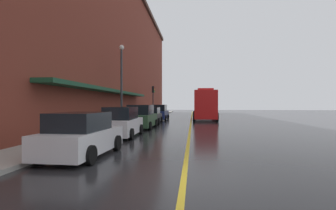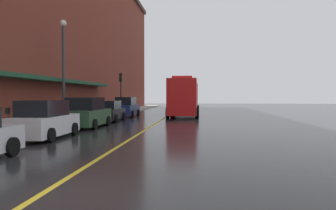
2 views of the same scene
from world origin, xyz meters
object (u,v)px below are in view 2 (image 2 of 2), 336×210
(parked_car_2, at_px, (87,114))
(parking_meter_0, at_px, (116,105))
(parking_meter_1, at_px, (8,117))
(parked_car_1, at_px, (45,121))
(street_lamp_left, at_px, (63,60))
(parked_car_4, at_px, (126,108))
(traffic_light_near, at_px, (121,85))
(parking_meter_2, at_px, (110,106))
(fire_truck, at_px, (184,98))
(parked_car_3, at_px, (109,112))

(parked_car_2, distance_m, parking_meter_0, 12.76)
(parked_car_2, height_order, parking_meter_1, parked_car_2)
(parked_car_1, xyz_separation_m, street_lamp_left, (-1.91, 6.63, 3.56))
(parked_car_2, distance_m, parked_car_4, 10.93)
(street_lamp_left, xyz_separation_m, traffic_light_near, (0.66, 13.39, -1.24))
(parking_meter_2, xyz_separation_m, traffic_light_near, (0.06, 4.22, 2.10))
(parked_car_1, distance_m, fire_truck, 18.45)
(parked_car_2, bearing_deg, traffic_light_near, 6.11)
(parked_car_1, xyz_separation_m, parked_car_2, (0.07, 5.52, 0.05))
(parked_car_2, xyz_separation_m, parking_meter_2, (-1.37, 10.29, 0.18))
(parking_meter_1, bearing_deg, traffic_light_near, 89.83)
(parked_car_3, xyz_separation_m, fire_truck, (5.64, 6.88, 1.03))
(fire_truck, relative_size, parking_meter_2, 7.04)
(parking_meter_1, bearing_deg, parking_meter_0, 90.00)
(traffic_light_near, bearing_deg, parked_car_1, -86.44)
(parking_meter_0, bearing_deg, street_lamp_left, -92.97)
(parking_meter_2, height_order, traffic_light_near, traffic_light_near)
(parked_car_4, bearing_deg, parking_meter_0, 40.77)
(fire_truck, xyz_separation_m, parking_meter_0, (-7.00, 0.68, -0.73))
(fire_truck, relative_size, parking_meter_0, 7.04)
(traffic_light_near, bearing_deg, parking_meter_1, -90.17)
(parked_car_1, distance_m, parking_meter_1, 1.57)
(parking_meter_1, bearing_deg, parked_car_4, 85.14)
(parking_meter_0, height_order, parking_meter_1, same)
(parking_meter_1, relative_size, parking_meter_2, 1.00)
(parked_car_3, distance_m, traffic_light_near, 9.77)
(parked_car_3, bearing_deg, parking_meter_0, 9.45)
(parking_meter_2, height_order, street_lamp_left, street_lamp_left)
(parked_car_1, bearing_deg, parking_meter_0, 3.39)
(fire_truck, bearing_deg, parking_meter_0, -95.32)
(parked_car_3, bearing_deg, parked_car_1, 178.97)
(parked_car_1, relative_size, parking_meter_1, 3.32)
(parked_car_1, relative_size, parked_car_3, 1.02)
(parking_meter_2, bearing_deg, parking_meter_1, -90.00)
(parked_car_4, relative_size, parking_meter_2, 3.28)
(parked_car_2, relative_size, traffic_light_near, 1.04)
(parking_meter_1, distance_m, street_lamp_left, 8.21)
(parked_car_1, distance_m, parked_car_3, 10.64)
(parked_car_3, distance_m, parking_meter_2, 5.35)
(traffic_light_near, bearing_deg, parking_meter_2, -90.84)
(parked_car_3, distance_m, fire_truck, 8.95)
(parked_car_1, height_order, street_lamp_left, street_lamp_left)
(fire_truck, bearing_deg, parking_meter_1, -20.60)
(parked_car_4, relative_size, street_lamp_left, 0.63)
(parked_car_2, xyz_separation_m, parked_car_3, (-0.01, 5.13, -0.12))
(parking_meter_0, relative_size, parking_meter_2, 1.00)
(parked_car_1, bearing_deg, traffic_light_near, 2.85)
(parked_car_2, height_order, parking_meter_0, parked_car_2)
(parked_car_3, relative_size, parking_meter_1, 3.26)
(street_lamp_left, bearing_deg, fire_truck, 55.09)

